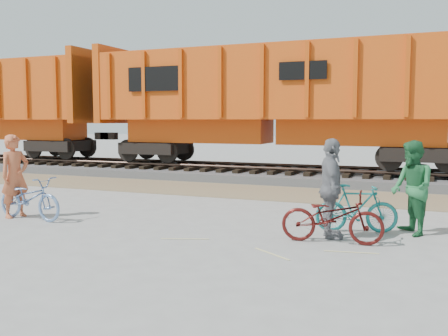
{
  "coord_description": "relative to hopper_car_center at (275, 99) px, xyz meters",
  "views": [
    {
      "loc": [
        3.1,
        -8.95,
        2.19
      ],
      "look_at": [
        -1.15,
        1.5,
        1.12
      ],
      "focal_mm": 40.0,
      "sensor_mm": 36.0,
      "label": 1
    }
  ],
  "objects": [
    {
      "name": "bicycle_blue",
      "position": [
        -2.86,
        -9.44,
        -2.53
      ],
      "size": [
        1.89,
        0.82,
        0.96
      ],
      "primitive_type": "imported",
      "rotation": [
        0.0,
        0.0,
        1.47
      ],
      "color": "#6B8DC0",
      "rests_on": "ground"
    },
    {
      "name": "bicycle_teal",
      "position": [
        4.04,
        -8.03,
        -2.53
      ],
      "size": [
        1.65,
        0.85,
        0.96
      ],
      "primitive_type": "imported",
      "rotation": [
        0.0,
        0.0,
        1.84
      ],
      "color": "#197775",
      "rests_on": "ground"
    },
    {
      "name": "bicycle_maroon",
      "position": [
        3.75,
        -9.07,
        -2.53
      ],
      "size": [
        1.86,
        0.8,
        0.95
      ],
      "primitive_type": "imported",
      "rotation": [
        0.0,
        0.0,
        1.66
      ],
      "color": "#49110F",
      "rests_on": "ground"
    },
    {
      "name": "person_woman",
      "position": [
        3.65,
        -8.67,
        -2.07
      ],
      "size": [
        0.75,
        1.18,
        1.87
      ],
      "primitive_type": "imported",
      "rotation": [
        0.0,
        0.0,
        1.86
      ],
      "color": "slate",
      "rests_on": "ground"
    },
    {
      "name": "ballast_bed",
      "position": [
        2.17,
        0.0,
        -2.86
      ],
      "size": [
        120.0,
        4.0,
        0.3
      ],
      "primitive_type": "cube",
      "color": "slate",
      "rests_on": "ground"
    },
    {
      "name": "person_man",
      "position": [
        5.04,
        -7.83,
        -2.09
      ],
      "size": [
        1.01,
        1.1,
        1.82
      ],
      "primitive_type": "imported",
      "rotation": [
        0.0,
        0.0,
        -1.11
      ],
      "color": "#246B3A",
      "rests_on": "ground"
    },
    {
      "name": "hopper_car_center",
      "position": [
        0.0,
        0.0,
        0.0
      ],
      "size": [
        14.0,
        3.13,
        4.65
      ],
      "color": "black",
      "rests_on": "track"
    },
    {
      "name": "person_solo",
      "position": [
        -3.36,
        -9.34,
        -2.06
      ],
      "size": [
        0.59,
        0.77,
        1.88
      ],
      "primitive_type": "imported",
      "rotation": [
        0.0,
        0.0,
        1.35
      ],
      "color": "#C96039",
      "rests_on": "ground"
    },
    {
      "name": "ground",
      "position": [
        2.17,
        -9.0,
        -3.01
      ],
      "size": [
        120.0,
        120.0,
        0.0
      ],
      "primitive_type": "plane",
      "color": "#9E9E99",
      "rests_on": "ground"
    },
    {
      "name": "track",
      "position": [
        2.17,
        0.0,
        -2.53
      ],
      "size": [
        120.0,
        2.6,
        0.24
      ],
      "color": "black",
      "rests_on": "ballast_bed"
    },
    {
      "name": "gravel_strip",
      "position": [
        2.17,
        -3.5,
        -3.0
      ],
      "size": [
        120.0,
        3.0,
        0.02
      ],
      "primitive_type": "cube",
      "color": "#887854",
      "rests_on": "ground"
    }
  ]
}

